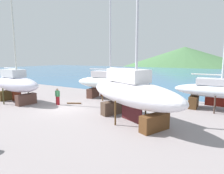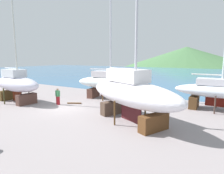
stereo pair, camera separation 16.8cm
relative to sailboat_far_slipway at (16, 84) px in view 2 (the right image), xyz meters
name	(u,v)px [view 2 (the right image)]	position (x,y,z in m)	size (l,w,h in m)	color
ground_plane	(50,113)	(6.22, -0.96, -1.96)	(45.50, 45.50, 0.00)	gray
sea_water	(179,74)	(6.22, 46.34, -1.96)	(172.51, 71.84, 0.01)	#356793
headland_hill	(186,65)	(-8.33, 130.55, -1.96)	(155.69, 155.69, 25.08)	#446F42
sailboat_far_slipway	(16,84)	(0.00, 0.00, 0.00)	(7.64, 3.06, 13.09)	#4F342D
sailboat_small_center	(131,93)	(13.06, 0.72, 0.17)	(9.39, 6.08, 13.11)	#56341A
sailboat_large_starboard	(216,91)	(18.13, 7.30, -0.24)	(7.18, 2.56, 11.25)	#503D2A
sailboat_mid_port	(107,83)	(7.22, 6.52, -0.11)	(7.79, 3.54, 12.55)	brown
worker	(58,96)	(4.66, 1.41, -1.11)	(0.46, 0.28, 1.64)	maroon
timber_long_fore	(74,103)	(5.78, 2.54, -1.90)	(1.45, 0.15, 0.12)	brown
timber_plank_far	(24,91)	(-4.96, 4.08, -1.87)	(1.87, 0.16, 0.17)	#83654A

